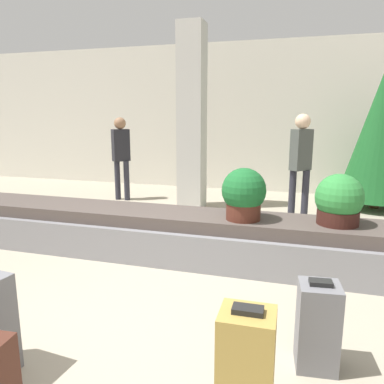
{
  "coord_description": "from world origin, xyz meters",
  "views": [
    {
      "loc": [
        1.19,
        -2.52,
        1.66
      ],
      "look_at": [
        0.0,
        1.5,
        0.8
      ],
      "focal_mm": 35.0,
      "sensor_mm": 36.0,
      "label": 1
    }
  ],
  "objects_px": {
    "pillar": "(192,118)",
    "potted_plant_1": "(339,201)",
    "suitcase_3": "(246,368)",
    "potted_plant_0": "(244,194)",
    "suitcase_2": "(317,326)",
    "decorated_tree": "(382,132)",
    "traveler_1": "(301,158)",
    "traveler_0": "(121,152)"
  },
  "relations": [
    {
      "from": "potted_plant_0",
      "to": "traveler_0",
      "type": "relative_size",
      "value": 0.35
    },
    {
      "from": "suitcase_3",
      "to": "traveler_0",
      "type": "bearing_deg",
      "value": 121.99
    },
    {
      "from": "traveler_1",
      "to": "potted_plant_1",
      "type": "bearing_deg",
      "value": -125.38
    },
    {
      "from": "suitcase_2",
      "to": "traveler_0",
      "type": "bearing_deg",
      "value": 123.95
    },
    {
      "from": "pillar",
      "to": "decorated_tree",
      "type": "relative_size",
      "value": 1.25
    },
    {
      "from": "potted_plant_0",
      "to": "traveler_1",
      "type": "bearing_deg",
      "value": 75.62
    },
    {
      "from": "pillar",
      "to": "potted_plant_0",
      "type": "bearing_deg",
      "value": -62.1
    },
    {
      "from": "pillar",
      "to": "suitcase_2",
      "type": "height_order",
      "value": "pillar"
    },
    {
      "from": "suitcase_2",
      "to": "suitcase_3",
      "type": "relative_size",
      "value": 0.9
    },
    {
      "from": "pillar",
      "to": "traveler_0",
      "type": "xyz_separation_m",
      "value": [
        -1.5,
        0.19,
        -0.64
      ]
    },
    {
      "from": "suitcase_3",
      "to": "traveler_0",
      "type": "distance_m",
      "value": 5.82
    },
    {
      "from": "suitcase_3",
      "to": "potted_plant_1",
      "type": "distance_m",
      "value": 2.37
    },
    {
      "from": "suitcase_3",
      "to": "potted_plant_0",
      "type": "relative_size",
      "value": 1.22
    },
    {
      "from": "suitcase_2",
      "to": "traveler_0",
      "type": "distance_m",
      "value": 5.57
    },
    {
      "from": "pillar",
      "to": "suitcase_2",
      "type": "distance_m",
      "value": 4.72
    },
    {
      "from": "suitcase_2",
      "to": "decorated_tree",
      "type": "bearing_deg",
      "value": 70.71
    },
    {
      "from": "suitcase_2",
      "to": "decorated_tree",
      "type": "relative_size",
      "value": 0.24
    },
    {
      "from": "pillar",
      "to": "suitcase_3",
      "type": "height_order",
      "value": "pillar"
    },
    {
      "from": "potted_plant_1",
      "to": "traveler_0",
      "type": "height_order",
      "value": "traveler_0"
    },
    {
      "from": "suitcase_2",
      "to": "pillar",
      "type": "bearing_deg",
      "value": 110.88
    },
    {
      "from": "traveler_0",
      "to": "traveler_1",
      "type": "bearing_deg",
      "value": -54.45
    },
    {
      "from": "suitcase_2",
      "to": "decorated_tree",
      "type": "xyz_separation_m",
      "value": [
        1.15,
        4.92,
        1.07
      ]
    },
    {
      "from": "potted_plant_1",
      "to": "decorated_tree",
      "type": "relative_size",
      "value": 0.21
    },
    {
      "from": "potted_plant_0",
      "to": "traveler_0",
      "type": "xyz_separation_m",
      "value": [
        -2.82,
        2.69,
        0.13
      ]
    },
    {
      "from": "suitcase_3",
      "to": "traveler_0",
      "type": "height_order",
      "value": "traveler_0"
    },
    {
      "from": "suitcase_3",
      "to": "potted_plant_1",
      "type": "relative_size",
      "value": 1.3
    },
    {
      "from": "potted_plant_0",
      "to": "suitcase_3",
      "type": "bearing_deg",
      "value": -80.56
    },
    {
      "from": "suitcase_3",
      "to": "traveler_1",
      "type": "xyz_separation_m",
      "value": [
        0.2,
        4.32,
        0.67
      ]
    },
    {
      "from": "pillar",
      "to": "decorated_tree",
      "type": "distance_m",
      "value": 3.34
    },
    {
      "from": "decorated_tree",
      "to": "potted_plant_0",
      "type": "bearing_deg",
      "value": -119.23
    },
    {
      "from": "traveler_0",
      "to": "pillar",
      "type": "bearing_deg",
      "value": -52.85
    },
    {
      "from": "pillar",
      "to": "suitcase_3",
      "type": "relative_size",
      "value": 4.66
    },
    {
      "from": "pillar",
      "to": "potted_plant_0",
      "type": "xyz_separation_m",
      "value": [
        1.32,
        -2.5,
        -0.77
      ]
    },
    {
      "from": "decorated_tree",
      "to": "suitcase_2",
      "type": "bearing_deg",
      "value": -103.12
    },
    {
      "from": "suitcase_3",
      "to": "traveler_1",
      "type": "relative_size",
      "value": 0.41
    },
    {
      "from": "suitcase_2",
      "to": "decorated_tree",
      "type": "height_order",
      "value": "decorated_tree"
    },
    {
      "from": "potted_plant_0",
      "to": "potted_plant_1",
      "type": "bearing_deg",
      "value": 5.75
    },
    {
      "from": "potted_plant_0",
      "to": "traveler_1",
      "type": "xyz_separation_m",
      "value": [
        0.56,
        2.17,
        0.18
      ]
    },
    {
      "from": "decorated_tree",
      "to": "traveler_0",
      "type": "bearing_deg",
      "value": -171.7
    },
    {
      "from": "pillar",
      "to": "potted_plant_1",
      "type": "relative_size",
      "value": 6.06
    },
    {
      "from": "potted_plant_1",
      "to": "traveler_0",
      "type": "xyz_separation_m",
      "value": [
        -3.79,
        2.59,
        0.17
      ]
    },
    {
      "from": "pillar",
      "to": "potted_plant_1",
      "type": "bearing_deg",
      "value": -46.35
    }
  ]
}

